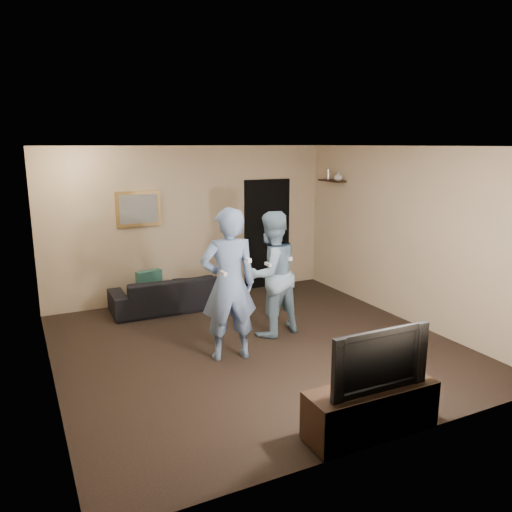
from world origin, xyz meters
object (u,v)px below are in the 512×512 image
tv_console (371,410)px  television (374,357)px  sofa (170,293)px  wii_player_right (271,274)px  wii_player_left (229,285)px

tv_console → television: (0.00, 0.00, 0.52)m
sofa → television: size_ratio=1.83×
sofa → wii_player_right: wii_player_right is taller
television → wii_player_right: (0.35, 2.62, 0.10)m
sofa → tv_console: sofa is taller
tv_console → wii_player_right: 2.72m
wii_player_left → wii_player_right: bearing=29.8°
tv_console → wii_player_left: wii_player_left is taller
television → tv_console: bearing=0.0°
wii_player_right → wii_player_left: bearing=-150.2°
sofa → wii_player_left: wii_player_left is taller
sofa → wii_player_right: bearing=121.1°
tv_console → wii_player_left: 2.31m
tv_console → wii_player_left: size_ratio=0.67×
tv_console → television: size_ratio=1.25×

